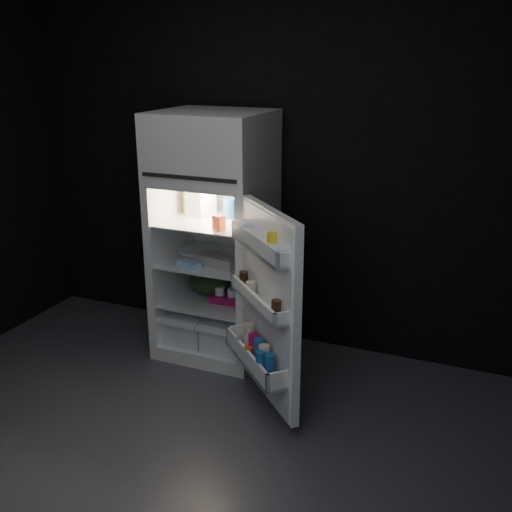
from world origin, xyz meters
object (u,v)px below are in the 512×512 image
at_px(refrigerator, 216,228).
at_px(yogurt_tray, 227,299).
at_px(fridge_door, 266,309).
at_px(egg_carton, 217,260).
at_px(milk_jug, 201,199).

height_order(refrigerator, yogurt_tray, refrigerator).
relative_size(refrigerator, yogurt_tray, 7.37).
distance_m(refrigerator, yogurt_tray, 0.53).
xyz_separation_m(refrigerator, yogurt_tray, (0.12, -0.08, -0.50)).
distance_m(fridge_door, egg_carton, 0.76).
relative_size(refrigerator, fridge_door, 1.46).
bearing_deg(fridge_door, refrigerator, 135.20).
height_order(milk_jug, egg_carton, milk_jug).
height_order(egg_carton, yogurt_tray, egg_carton).
bearing_deg(egg_carton, refrigerator, 128.88).
bearing_deg(yogurt_tray, milk_jug, 149.91).
xyz_separation_m(fridge_door, milk_jug, (-0.78, 0.68, 0.46)).
relative_size(fridge_door, milk_jug, 5.08).
distance_m(fridge_door, yogurt_tray, 0.80).
bearing_deg(egg_carton, fridge_door, -29.63).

